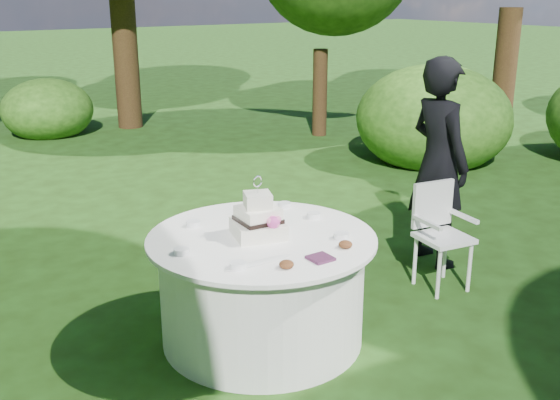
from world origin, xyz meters
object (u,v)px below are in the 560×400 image
object	(u,v)px
napkins	(320,258)
cake	(258,220)
chair	(439,227)
table	(262,288)
guest	(439,163)

from	to	relation	value
napkins	cake	size ratio (longest dim) A/B	0.33
napkins	chair	distance (m)	1.69
table	chair	xyz separation A→B (m)	(1.68, -0.07, 0.13)
cake	chair	world-z (taller)	cake
guest	chair	world-z (taller)	guest
napkins	guest	bearing A→B (deg)	23.66
chair	table	bearing A→B (deg)	177.75
napkins	chair	xyz separation A→B (m)	(1.60, 0.48, -0.26)
napkins	guest	distance (m)	2.14
napkins	chair	world-z (taller)	chair
napkins	cake	bearing A→B (deg)	100.01
table	cake	size ratio (longest dim) A/B	3.63
cake	chair	bearing A→B (deg)	-2.67
table	guest	bearing A→B (deg)	8.70
napkins	guest	world-z (taller)	guest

